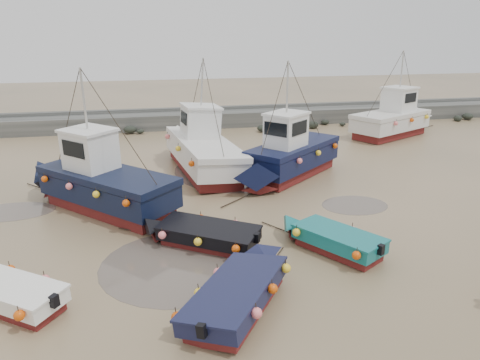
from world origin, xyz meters
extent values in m
plane|color=#9B805E|center=(0.00, 0.00, 0.00)|extent=(120.00, 120.00, 0.00)
cube|color=#61615C|center=(0.00, 22.00, 0.60)|extent=(60.00, 2.20, 1.20)
cube|color=#61615C|center=(0.00, 23.21, 1.32)|extent=(60.00, 0.60, 0.25)
ellipsoid|color=black|center=(5.10, 19.02, 0.29)|extent=(0.84, 0.86, 0.51)
ellipsoid|color=black|center=(7.80, 20.56, 0.34)|extent=(0.98, 1.07, 0.72)
ellipsoid|color=black|center=(14.16, 19.54, 0.27)|extent=(0.78, 0.90, 0.59)
ellipsoid|color=black|center=(23.03, 19.80, 0.24)|extent=(0.68, 0.72, 0.52)
ellipsoid|color=black|center=(18.92, 19.27, 0.21)|extent=(0.60, 0.70, 0.31)
ellipsoid|color=black|center=(-5.07, 20.46, 0.35)|extent=(0.99, 0.80, 0.58)
ellipsoid|color=black|center=(12.19, 19.77, 0.19)|extent=(0.54, 0.46, 0.30)
ellipsoid|color=black|center=(9.69, 19.97, 0.21)|extent=(0.61, 0.47, 0.46)
ellipsoid|color=black|center=(24.28, 20.15, 0.32)|extent=(0.92, 0.97, 0.58)
ellipsoid|color=black|center=(-4.31, 20.27, 0.21)|extent=(0.61, 0.53, 0.32)
ellipsoid|color=black|center=(10.99, 20.60, 0.23)|extent=(0.67, 0.55, 0.43)
ellipsoid|color=black|center=(-9.17, 19.34, 0.38)|extent=(1.09, 0.88, 0.72)
ellipsoid|color=black|center=(-7.25, 19.65, 0.23)|extent=(0.65, 0.60, 0.37)
ellipsoid|color=black|center=(9.46, 19.39, 0.31)|extent=(0.88, 0.64, 0.62)
ellipsoid|color=black|center=(-0.92, 19.60, 0.22)|extent=(0.64, 0.62, 0.48)
ellipsoid|color=black|center=(7.84, 20.42, 0.19)|extent=(0.55, 0.45, 0.29)
cylinder|color=#5B5147|center=(-3.18, -1.42, 0.00)|extent=(5.52, 5.52, 0.01)
cylinder|color=#5B5147|center=(5.24, 2.63, 0.00)|extent=(3.09, 3.09, 0.01)
cylinder|color=#5B5147|center=(-10.15, 5.04, 0.00)|extent=(3.86, 3.86, 0.01)
cylinder|color=#5B5147|center=(0.55, 9.26, 0.00)|extent=(6.16, 6.16, 0.01)
cube|color=maroon|center=(-8.31, -2.96, 0.15)|extent=(3.38, 2.91, 0.30)
cube|color=white|center=(-8.31, -2.96, 0.53)|extent=(3.70, 3.22, 0.45)
cube|color=brown|center=(-8.31, -2.96, 0.69)|extent=(3.08, 2.66, 0.10)
cube|color=white|center=(-8.31, -2.96, 0.78)|extent=(3.80, 3.31, 0.07)
cube|color=black|center=(-6.79, -4.09, 0.70)|extent=(0.28, 0.28, 0.35)
sphere|color=#DA4E0A|center=(-7.62, -4.45, 0.63)|extent=(0.30, 0.30, 0.30)
sphere|color=#DA4E0A|center=(-7.26, -2.76, 0.63)|extent=(0.30, 0.30, 0.30)
sphere|color=#DA4E0A|center=(-8.42, -1.90, 0.63)|extent=(0.30, 0.30, 0.30)
cube|color=maroon|center=(-1.78, -4.56, 0.15)|extent=(3.39, 3.97, 0.30)
cube|color=#141837|center=(-1.78, -4.56, 0.53)|extent=(3.77, 4.35, 0.45)
pyramid|color=#141837|center=(-0.43, -2.61, 0.98)|extent=(1.88, 1.60, 0.90)
cube|color=brown|center=(-1.78, -4.56, 0.69)|extent=(3.11, 3.62, 0.10)
cube|color=#141837|center=(-1.78, -4.56, 0.78)|extent=(3.88, 4.47, 0.07)
cube|color=black|center=(-2.98, -6.31, 0.70)|extent=(0.28, 0.27, 0.35)
cylinder|color=black|center=(0.11, -1.82, 0.03)|extent=(1.17, 1.67, 0.04)
sphere|color=#DA4E0A|center=(-3.53, -5.32, 0.63)|extent=(0.30, 0.30, 0.30)
sphere|color=#DA4E0A|center=(-1.49, -5.93, 0.63)|extent=(0.30, 0.30, 0.30)
sphere|color=#DA4E0A|center=(-2.80, -4.25, 0.63)|extent=(0.30, 0.30, 0.30)
sphere|color=#DA4E0A|center=(-0.76, -4.87, 0.63)|extent=(0.30, 0.30, 0.30)
sphere|color=#DA4E0A|center=(-2.06, -3.19, 0.63)|extent=(0.30, 0.30, 0.30)
sphere|color=#DA4E0A|center=(-0.03, -3.81, 0.63)|extent=(0.30, 0.30, 0.30)
cube|color=maroon|center=(2.53, -1.71, 0.15)|extent=(2.64, 3.19, 0.30)
cube|color=#13676A|center=(2.53, -1.71, 0.53)|extent=(2.94, 3.49, 0.45)
pyramid|color=#13676A|center=(1.50, -0.06, 0.98)|extent=(1.62, 1.38, 0.90)
cube|color=brown|center=(2.53, -1.71, 0.69)|extent=(2.42, 2.90, 0.10)
cube|color=#13676A|center=(2.53, -1.71, 0.78)|extent=(3.03, 3.58, 0.07)
cube|color=black|center=(3.42, -3.13, 0.70)|extent=(0.28, 0.27, 0.35)
cylinder|color=black|center=(1.04, 0.66, 0.03)|extent=(1.10, 1.71, 0.04)
sphere|color=#DA4E0A|center=(2.49, -3.24, 0.63)|extent=(0.30, 0.30, 0.30)
sphere|color=#DA4E0A|center=(3.26, -1.26, 0.63)|extent=(0.30, 0.30, 0.30)
sphere|color=#DA4E0A|center=(1.14, -1.09, 0.63)|extent=(0.30, 0.30, 0.30)
cube|color=maroon|center=(-1.97, -0.20, 0.15)|extent=(3.53, 2.96, 0.30)
cube|color=black|center=(-1.97, -0.20, 0.53)|extent=(3.86, 3.28, 0.45)
pyramid|color=black|center=(-3.78, 1.04, 0.98)|extent=(1.41, 1.60, 0.90)
cube|color=brown|center=(-1.97, -0.20, 0.69)|extent=(3.22, 2.71, 0.10)
cube|color=black|center=(-1.97, -0.20, 0.78)|extent=(3.97, 3.38, 0.07)
cube|color=black|center=(-0.38, -1.29, 0.70)|extent=(0.27, 0.28, 0.35)
cylinder|color=black|center=(-4.53, 1.55, 0.03)|extent=(1.67, 1.16, 0.04)
sphere|color=#DA4E0A|center=(-1.24, -1.73, 0.63)|extent=(0.30, 0.30, 0.30)
sphere|color=#DA4E0A|center=(-0.89, 0.09, 0.63)|extent=(0.30, 0.30, 0.30)
sphere|color=#DA4E0A|center=(-2.45, -0.90, 0.63)|extent=(0.30, 0.30, 0.30)
sphere|color=#DA4E0A|center=(-2.10, 0.91, 0.63)|extent=(0.30, 0.30, 0.30)
sphere|color=#DA4E0A|center=(-3.66, -0.07, 0.63)|extent=(0.30, 0.30, 0.30)
cube|color=maroon|center=(-5.79, 4.21, 0.28)|extent=(5.70, 5.90, 0.55)
cube|color=black|center=(-5.79, 4.21, 1.02)|extent=(6.27, 6.47, 0.95)
pyramid|color=black|center=(-8.44, 7.04, 1.72)|extent=(2.69, 2.65, 1.40)
cube|color=brown|center=(-5.79, 4.21, 1.54)|extent=(6.10, 6.30, 0.08)
cube|color=black|center=(-5.79, 4.21, 1.68)|extent=(6.41, 6.61, 0.30)
cube|color=white|center=(-6.41, 4.87, 2.65)|extent=(2.57, 2.59, 1.70)
cube|color=white|center=(-6.41, 4.87, 3.56)|extent=(2.77, 2.79, 0.12)
cube|color=black|center=(-7.10, 5.62, 2.91)|extent=(1.06, 0.99, 0.68)
cylinder|color=#B7B7B2|center=(-6.41, 4.87, 4.92)|extent=(0.10, 0.10, 2.60)
cylinder|color=black|center=(-9.19, 7.85, 0.03)|extent=(2.09, 2.22, 0.05)
sphere|color=#FF777A|center=(-4.92, 1.39, 1.38)|extent=(0.30, 0.30, 0.30)
sphere|color=#FF777A|center=(-3.63, 3.81, 1.38)|extent=(0.30, 0.30, 0.30)
sphere|color=#FF777A|center=(-6.13, 2.68, 1.38)|extent=(0.30, 0.30, 0.30)
sphere|color=#FF777A|center=(-4.84, 5.10, 1.38)|extent=(0.30, 0.30, 0.30)
sphere|color=#FF777A|center=(-7.34, 3.97, 1.38)|extent=(0.30, 0.30, 0.30)
sphere|color=#FF777A|center=(-6.05, 6.38, 1.38)|extent=(0.30, 0.30, 0.30)
sphere|color=#FF777A|center=(-8.54, 5.26, 1.38)|extent=(0.30, 0.30, 0.30)
cube|color=maroon|center=(-0.93, 9.18, 0.28)|extent=(3.19, 7.64, 0.55)
cube|color=silver|center=(-0.93, 9.18, 1.02)|extent=(3.66, 8.23, 0.95)
pyramid|color=silver|center=(-1.48, 13.68, 1.72)|extent=(2.88, 1.74, 1.40)
cube|color=brown|center=(-0.93, 9.18, 1.54)|extent=(3.53, 8.03, 0.08)
cube|color=silver|center=(-0.93, 9.18, 1.68)|extent=(3.74, 8.41, 0.30)
cube|color=white|center=(-1.06, 10.26, 2.65)|extent=(2.13, 2.22, 1.70)
cube|color=white|center=(-1.06, 10.26, 3.56)|extent=(2.30, 2.39, 0.12)
cube|color=black|center=(-1.19, 11.27, 2.91)|extent=(1.61, 0.25, 0.68)
cylinder|color=#B7B7B2|center=(-1.06, 10.26, 4.92)|extent=(0.10, 0.10, 2.60)
cylinder|color=black|center=(-1.62, 14.86, 0.03)|extent=(0.41, 2.98, 0.05)
sphere|color=#FF777A|center=(-2.02, 5.86, 1.38)|extent=(0.30, 0.30, 0.30)
sphere|color=#FF777A|center=(0.73, 7.79, 1.38)|extent=(0.30, 0.30, 0.30)
sphere|color=#FF777A|center=(-2.40, 9.00, 1.38)|extent=(0.30, 0.30, 0.30)
sphere|color=#FF777A|center=(0.35, 10.93, 1.38)|extent=(0.30, 0.30, 0.30)
sphere|color=#FF777A|center=(-2.78, 12.14, 1.38)|extent=(0.30, 0.30, 0.30)
cube|color=maroon|center=(3.85, 7.52, 0.28)|extent=(5.65, 5.22, 0.55)
cube|color=black|center=(3.85, 7.52, 1.02)|extent=(6.19, 5.76, 0.95)
pyramid|color=black|center=(1.06, 5.14, 1.72)|extent=(2.55, 2.64, 1.40)
cube|color=brown|center=(3.85, 7.52, 1.54)|extent=(6.03, 5.59, 0.08)
cube|color=black|center=(3.85, 7.52, 1.68)|extent=(6.33, 5.88, 0.30)
cube|color=white|center=(3.20, 6.97, 2.65)|extent=(2.55, 2.50, 1.70)
cube|color=white|center=(3.20, 6.97, 3.56)|extent=(2.75, 2.70, 0.12)
cube|color=black|center=(2.43, 6.31, 2.91)|extent=(0.91, 1.05, 0.68)
cylinder|color=#B7B7B2|center=(3.20, 6.97, 4.92)|extent=(0.10, 0.10, 2.60)
cylinder|color=black|center=(0.25, 4.45, 0.03)|extent=(2.31, 1.99, 0.05)
sphere|color=#FF777A|center=(6.54, 8.18, 1.38)|extent=(0.30, 0.30, 0.30)
sphere|color=#FF777A|center=(4.16, 9.44, 1.38)|extent=(0.30, 0.30, 0.30)
sphere|color=#FF777A|center=(5.03, 6.90, 1.38)|extent=(0.30, 0.30, 0.30)
sphere|color=#FF777A|center=(2.66, 8.15, 1.38)|extent=(0.30, 0.30, 0.30)
sphere|color=#FF777A|center=(3.53, 5.61, 1.38)|extent=(0.30, 0.30, 0.30)
sphere|color=#FF777A|center=(1.15, 6.86, 1.38)|extent=(0.30, 0.30, 0.30)
cube|color=maroon|center=(14.00, 15.38, 0.28)|extent=(6.33, 4.74, 0.55)
cube|color=silver|center=(14.00, 15.38, 1.02)|extent=(6.90, 5.30, 0.95)
pyramid|color=silver|center=(17.33, 17.09, 1.72)|extent=(2.49, 3.04, 1.40)
cube|color=brown|center=(14.00, 15.38, 1.54)|extent=(6.72, 5.14, 0.08)
cube|color=silver|center=(14.00, 15.38, 1.68)|extent=(7.06, 5.41, 0.30)
cube|color=white|center=(14.77, 15.78, 2.65)|extent=(2.64, 2.58, 1.70)
cube|color=white|center=(14.77, 15.78, 3.56)|extent=(2.85, 2.79, 0.12)
cube|color=black|center=(15.68, 16.25, 2.91)|extent=(0.77, 1.44, 0.68)
cylinder|color=#B7B7B2|center=(14.77, 15.78, 4.92)|extent=(0.10, 0.10, 2.60)
cylinder|color=black|center=(18.29, 17.59, 0.03)|extent=(2.69, 1.42, 0.05)
sphere|color=#FF777A|center=(11.07, 15.52, 1.38)|extent=(0.30, 0.30, 0.30)
sphere|color=#FF777A|center=(13.31, 13.39, 1.38)|extent=(0.30, 0.30, 0.30)
sphere|color=#FF777A|center=(12.88, 16.45, 1.38)|extent=(0.30, 0.30, 0.30)
sphere|color=#FF777A|center=(15.12, 14.32, 1.38)|extent=(0.30, 0.30, 0.30)
sphere|color=#FF777A|center=(14.69, 17.38, 1.38)|extent=(0.30, 0.30, 0.30)
sphere|color=#FF777A|center=(16.93, 15.25, 1.38)|extent=(0.30, 0.30, 0.30)
imported|color=#1E233E|center=(-1.41, 6.46, 0.00)|extent=(0.81, 0.74, 1.85)
camera|label=1|loc=(-4.15, -16.02, 7.81)|focal=35.00mm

